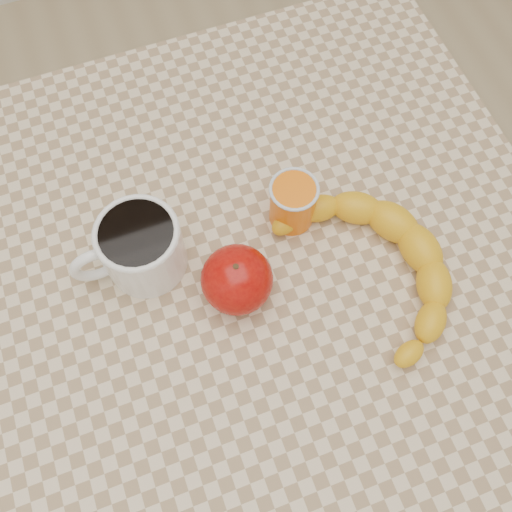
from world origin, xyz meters
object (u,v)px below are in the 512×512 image
object	(u,v)px
banana	(375,266)
orange_juice_glass	(293,202)
table	(256,286)
apple	(237,280)
coffee_mug	(139,247)

from	to	relation	value
banana	orange_juice_glass	bearing A→B (deg)	111.37
orange_juice_glass	banana	xyz separation A→B (m)	(0.07, -0.11, -0.01)
table	orange_juice_glass	xyz separation A→B (m)	(0.07, 0.05, 0.12)
table	apple	world-z (taller)	apple
orange_juice_glass	apple	size ratio (longest dim) A/B	0.71
table	banana	world-z (taller)	banana
table	coffee_mug	world-z (taller)	coffee_mug
table	orange_juice_glass	size ratio (longest dim) A/B	10.97
table	apple	bearing A→B (deg)	-140.14
table	coffee_mug	xyz separation A→B (m)	(-0.13, 0.05, 0.13)
coffee_mug	apple	bearing A→B (deg)	-39.07
apple	banana	distance (m)	0.17
orange_juice_glass	apple	distance (m)	0.13
orange_juice_glass	table	bearing A→B (deg)	-145.38
orange_juice_glass	apple	xyz separation A→B (m)	(-0.10, -0.08, 0.00)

